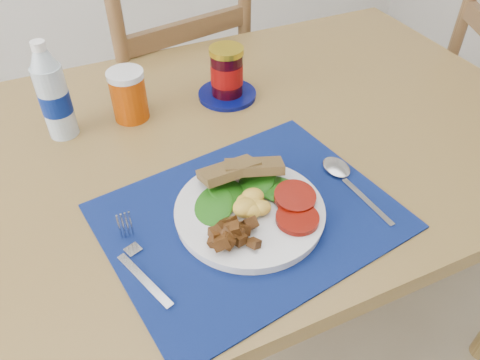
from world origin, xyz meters
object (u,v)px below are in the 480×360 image
Objects in this scene: breakfast_plate at (248,210)px; water_bottle at (54,96)px; juice_glass at (129,97)px; chair_far at (171,66)px; jam_on_saucer at (227,76)px.

water_bottle is (-0.25, 0.39, 0.07)m from breakfast_plate.
juice_glass reaches higher than breakfast_plate.
jam_on_saucer is (0.01, -0.45, 0.19)m from chair_far.
chair_far is 9.01× the size of jam_on_saucer.
juice_glass is (-0.10, 0.39, 0.03)m from breakfast_plate.
breakfast_plate is at bearing 71.19° from chair_far.
breakfast_plate is 0.47m from water_bottle.
chair_far is at bearing 90.90° from jam_on_saucer.
water_bottle is at bearing 178.52° from jam_on_saucer.
water_bottle is 0.15m from juice_glass.
jam_on_saucer is (0.13, 0.38, 0.03)m from breakfast_plate.
chair_far reaches higher than water_bottle.
jam_on_saucer is (0.37, -0.01, -0.04)m from water_bottle.
breakfast_plate is (-0.12, -0.83, 0.16)m from chair_far.
chair_far is at bearing 63.23° from juice_glass.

